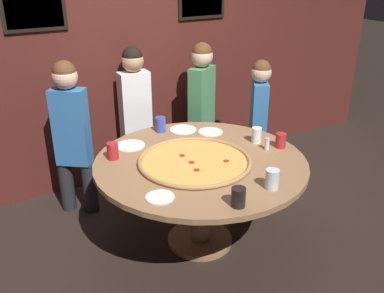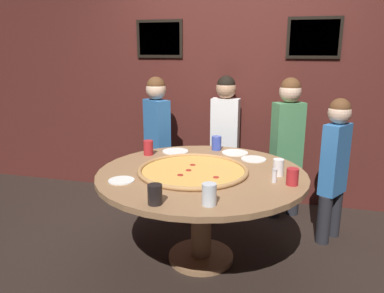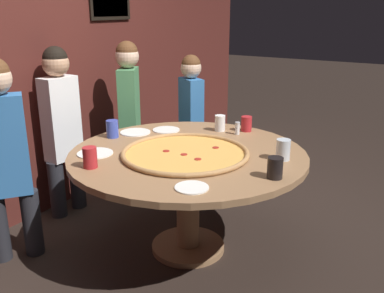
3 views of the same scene
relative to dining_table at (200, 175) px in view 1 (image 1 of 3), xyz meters
The scene contains 19 objects.
ground_plane 0.61m from the dining_table, ahead, with size 24.00×24.00×0.00m, color black.
back_wall 1.56m from the dining_table, 90.00° to the left, with size 6.40×0.08×2.60m.
dining_table is the anchor object (origin of this frame).
giant_pizza 0.16m from the dining_table, 162.53° to the right, with size 0.84×0.84×0.03m.
drink_cup_near_right 0.70m from the dining_table, ahead, with size 0.08×0.08×0.12m, color #B22328.
drink_cup_front_edge 0.60m from the dining_table, ahead, with size 0.08×0.08×0.12m, color white.
drink_cup_far_right 0.68m from the dining_table, 91.36° to the left, with size 0.09×0.09×0.13m, color #384CB7.
drink_cup_by_shaker 0.68m from the dining_table, 149.07° to the left, with size 0.08×0.08×0.13m, color #B22328.
drink_cup_near_left 0.70m from the dining_table, 100.81° to the right, with size 0.09×0.09×0.12m, color black.
drink_cup_beside_pizza 0.65m from the dining_table, 72.30° to the right, with size 0.09×0.09×0.13m, color silver.
white_plate_near_front 0.63m from the dining_table, 74.09° to the left, with size 0.23×0.23×0.01m, color white.
white_plate_right_side 0.62m from the dining_table, 145.32° to the right, with size 0.19×0.19×0.01m, color white.
white_plate_left_side 0.63m from the dining_table, 126.23° to the left, with size 0.24×0.24×0.01m, color white.
white_plate_far_back 0.57m from the dining_table, 50.68° to the left, with size 0.21×0.21×0.01m, color white.
condiment_shaker 0.58m from the dining_table, ahead, with size 0.04×0.04×0.10m.
diner_far_right 1.20m from the dining_table, 59.06° to the left, with size 0.36×0.29×1.39m.
diner_centre_back 1.19m from the dining_table, 31.26° to the left, with size 0.26×0.33×1.26m.
diner_side_left 1.20m from the dining_table, 91.45° to the left, with size 0.35×0.21×1.38m.
diner_side_right 1.20m from the dining_table, 126.52° to the left, with size 0.35×0.30×1.38m.
Camera 1 is at (-1.46, -2.47, 2.13)m, focal length 40.00 mm.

